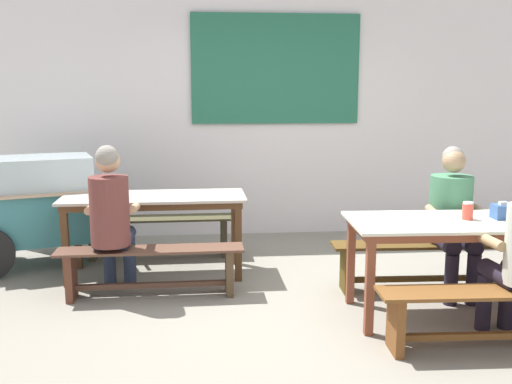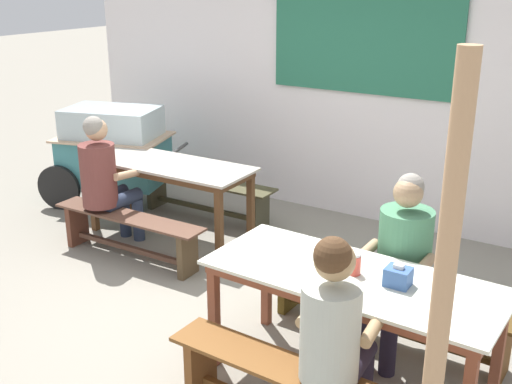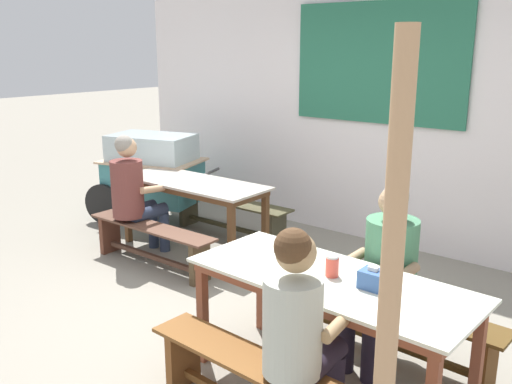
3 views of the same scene
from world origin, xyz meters
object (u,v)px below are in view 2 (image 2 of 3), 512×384
object	(u,v)px
bench_near_back	(387,304)
person_near_front	(335,329)
food_cart	(112,148)
tissue_box	(398,277)
condiment_jar	(354,264)
person_right_near_table	(400,256)
bench_far_back	(206,193)
dining_table_far	(168,171)
person_left_back_turned	(104,176)
wooden_support_post	(442,303)
dining_table_near	(352,286)
bench_far_front	(129,231)

from	to	relation	value
bench_near_back	person_near_front	world-z (taller)	person_near_front
bench_near_back	food_cart	world-z (taller)	food_cart
tissue_box	condiment_jar	size ratio (longest dim) A/B	1.06
person_right_near_table	bench_near_back	bearing A→B (deg)	144.54
tissue_box	bench_far_back	bearing A→B (deg)	146.50
dining_table_far	person_near_front	distance (m)	3.14
food_cart	person_right_near_table	xyz separation A→B (m)	(3.74, -1.15, 0.07)
person_near_front	condiment_jar	world-z (taller)	person_near_front
bench_far_back	person_left_back_turned	xyz separation A→B (m)	(-0.30, -1.13, 0.44)
person_left_back_turned	wooden_support_post	world-z (taller)	wooden_support_post
dining_table_near	bench_far_front	bearing A→B (deg)	165.34
dining_table_far	dining_table_near	bearing A→B (deg)	-26.71
person_right_near_table	wooden_support_post	world-z (taller)	wooden_support_post
wooden_support_post	dining_table_far	bearing A→B (deg)	148.69
dining_table_near	person_near_front	bearing A→B (deg)	-75.53
bench_far_front	person_left_back_turned	distance (m)	0.55
person_left_back_turned	person_near_front	world-z (taller)	person_left_back_turned
dining_table_far	food_cart	distance (m)	1.25
food_cart	person_left_back_turned	world-z (taller)	person_left_back_turned
person_near_front	dining_table_near	bearing A→B (deg)	104.47
bench_far_back	food_cart	xyz separation A→B (m)	(-1.16, -0.15, 0.36)
bench_far_front	wooden_support_post	bearing A→B (deg)	-22.84
bench_near_back	person_right_near_table	size ratio (longest dim) A/B	1.46
tissue_box	wooden_support_post	size ratio (longest dim) A/B	0.06
food_cart	person_left_back_turned	bearing A→B (deg)	-48.59
dining_table_far	bench_near_back	size ratio (longest dim) A/B	0.92
bench_far_front	wooden_support_post	distance (m)	3.53
person_right_near_table	wooden_support_post	bearing A→B (deg)	-63.86
tissue_box	wooden_support_post	world-z (taller)	wooden_support_post
bench_far_front	person_near_front	xyz separation A→B (m)	(2.59, -1.18, 0.44)
bench_far_back	bench_far_front	world-z (taller)	same
dining_table_far	person_left_back_turned	size ratio (longest dim) A/B	1.31
dining_table_far	bench_near_back	bearing A→B (deg)	-14.49
person_near_front	bench_far_front	bearing A→B (deg)	155.54
condiment_jar	person_right_near_table	bearing A→B (deg)	77.51
bench_far_front	food_cart	bearing A→B (deg)	138.56
person_right_near_table	person_near_front	bearing A→B (deg)	-88.57
person_left_back_turned	condiment_jar	distance (m)	2.85
dining_table_near	dining_table_far	bearing A→B (deg)	153.29
food_cart	person_right_near_table	distance (m)	3.91
bench_far_back	person_left_back_turned	bearing A→B (deg)	-104.97
food_cart	tissue_box	world-z (taller)	food_cart
bench_far_back	food_cart	size ratio (longest dim) A/B	0.96
bench_far_back	wooden_support_post	xyz separation A→B (m)	(3.18, -2.52, 0.84)
dining_table_far	person_near_front	xyz separation A→B (m)	(2.59, -1.77, 0.03)
dining_table_far	person_left_back_turned	world-z (taller)	person_left_back_turned
bench_far_back	bench_near_back	size ratio (longest dim) A/B	0.86
food_cart	person_near_front	distance (m)	4.37
bench_far_front	person_left_back_turned	size ratio (longest dim) A/B	1.21
bench_near_back	person_right_near_table	bearing A→B (deg)	-35.46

